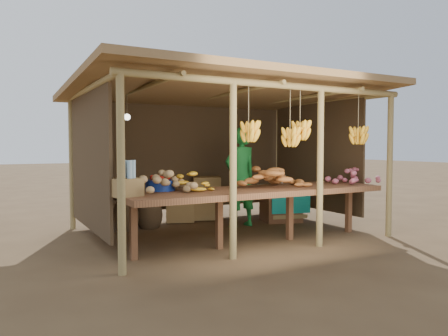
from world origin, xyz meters
TOP-DOWN VIEW (x-y plane):
  - ground at (0.00, 0.00)m, footprint 60.00×60.00m
  - stall_structure at (0.08, -0.07)m, footprint 4.70×3.50m
  - counter at (0.00, -0.95)m, footprint 3.90×1.05m
  - potato_heap at (-1.44, -0.98)m, footprint 1.09×0.81m
  - sweet_potato_heap at (0.28, -0.86)m, footprint 1.16×0.75m
  - onion_heap at (1.90, -1.05)m, footprint 0.93×0.60m
  - banana_pile at (-0.97, -0.81)m, footprint 0.65×0.49m
  - tomato_basin at (-1.29, -0.54)m, footprint 0.41×0.41m
  - bottle_box at (-1.90, -0.99)m, footprint 0.40×0.34m
  - vendor at (0.50, 0.31)m, footprint 0.68×0.50m
  - tarp_crate at (1.44, 0.41)m, footprint 0.88×0.81m
  - carton_stack at (0.10, 1.20)m, footprint 1.17×0.57m
  - burlap_sacks at (-1.15, 0.96)m, footprint 0.88×0.46m

SIDE VIEW (x-z plane):
  - ground at x=0.00m, z-range 0.00..0.00m
  - burlap_sacks at x=-1.15m, z-range -0.04..0.58m
  - carton_stack at x=0.10m, z-range -0.05..0.76m
  - tarp_crate at x=1.44m, z-range -0.08..0.80m
  - counter at x=0.00m, z-range 0.34..1.14m
  - vendor at x=0.50m, z-range 0.00..1.74m
  - tomato_basin at x=-1.29m, z-range 0.78..0.99m
  - bottle_box at x=-1.90m, z-range 0.75..1.19m
  - banana_pile at x=-0.97m, z-range 0.80..1.15m
  - onion_heap at x=1.90m, z-range 0.80..1.16m
  - sweet_potato_heap at x=0.28m, z-range 0.80..1.16m
  - potato_heap at x=-1.44m, z-range 0.80..1.17m
  - stall_structure at x=0.08m, z-range 0.69..3.12m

